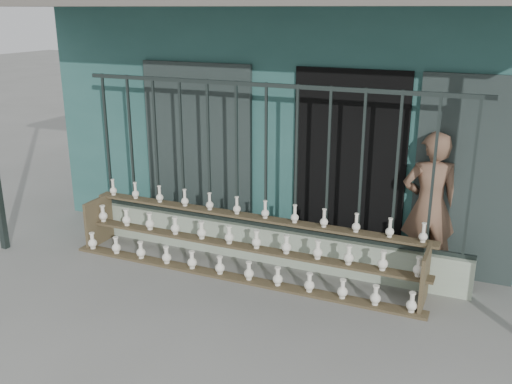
% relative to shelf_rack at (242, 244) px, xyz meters
% --- Properties ---
extents(ground, '(60.00, 60.00, 0.00)m').
position_rel_shelf_rack_xyz_m(ground, '(0.13, -0.89, -0.36)').
color(ground, slate).
extents(workshop_building, '(7.40, 6.60, 3.21)m').
position_rel_shelf_rack_xyz_m(workshop_building, '(0.14, 3.34, 1.26)').
color(workshop_building, '#2A5854').
rests_on(workshop_building, ground).
extents(parapet_wall, '(5.00, 0.20, 0.45)m').
position_rel_shelf_rack_xyz_m(parapet_wall, '(0.13, 0.41, -0.14)').
color(parapet_wall, '#A6B89E').
rests_on(parapet_wall, ground).
extents(security_fence, '(5.00, 0.04, 1.80)m').
position_rel_shelf_rack_xyz_m(security_fence, '(0.13, 0.41, 0.99)').
color(security_fence, '#283330').
rests_on(security_fence, parapet_wall).
extents(shelf_rack, '(4.50, 0.68, 0.85)m').
position_rel_shelf_rack_xyz_m(shelf_rack, '(0.00, 0.00, 0.00)').
color(shelf_rack, brown).
rests_on(shelf_rack, ground).
extents(elderly_woman, '(0.75, 0.61, 1.77)m').
position_rel_shelf_rack_xyz_m(elderly_woman, '(2.05, 0.77, 0.52)').
color(elderly_woman, brown).
rests_on(elderly_woman, ground).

